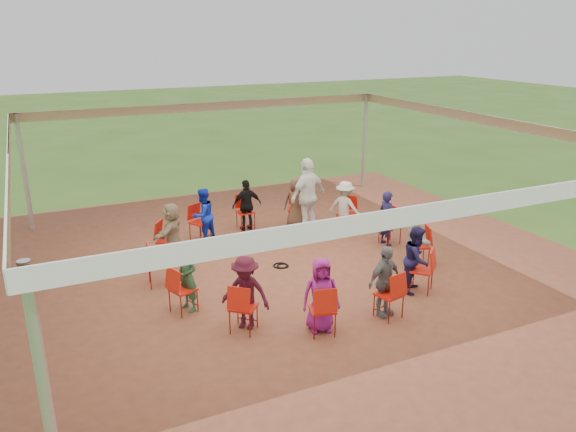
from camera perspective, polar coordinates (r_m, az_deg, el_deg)
name	(u,v)px	position (r m, az deg, el deg)	size (l,w,h in m)	color
ground	(291,268)	(12.26, 0.29, -5.30)	(80.00, 80.00, 0.00)	#31531A
dirt_patch	(291,268)	(12.25, 0.29, -5.27)	(13.00, 13.00, 0.00)	brown
tent	(291,161)	(11.51, 0.31, 5.57)	(10.33, 10.33, 3.00)	#B2B2B7
chair_0	(390,226)	(13.67, 10.34, -1.02)	(0.42, 0.44, 0.90)	red
chair_1	(347,214)	(14.42, 5.97, 0.22)	(0.42, 0.44, 0.90)	red
chair_2	(296,209)	(14.72, 0.85, 0.70)	(0.42, 0.44, 0.90)	red
chair_3	(245,212)	(14.52, -4.34, 0.40)	(0.42, 0.44, 0.90)	red
chair_4	(200,223)	(13.86, -8.93, -0.67)	(0.42, 0.44, 0.90)	red
chair_5	(168,241)	(12.83, -12.14, -2.45)	(0.42, 0.44, 0.90)	red
chair_6	(158,264)	(11.60, -13.04, -4.81)	(0.42, 0.44, 0.90)	red
chair_7	(183,290)	(10.44, -10.63, -7.35)	(0.42, 0.44, 0.90)	red
chair_8	(243,307)	(9.68, -4.56, -9.24)	(0.42, 0.44, 0.90)	red
chair_9	(322,309)	(9.60, 3.51, -9.46)	(0.42, 0.44, 0.90)	red
chair_10	(389,295)	(10.24, 10.22, -7.87)	(0.42, 0.44, 0.90)	red
chair_11	(422,270)	(11.34, 13.43, -5.39)	(0.42, 0.44, 0.90)	red
chair_12	(419,246)	(12.58, 13.14, -2.95)	(0.42, 0.44, 0.90)	red
person_seated_0	(387,218)	(13.52, 10.01, -0.23)	(0.48, 0.32, 1.33)	#18143B
person_seated_1	(345,207)	(14.25, 5.79, 0.93)	(0.86, 0.42, 1.33)	#B8B5A1
person_seated_2	(296,202)	(14.54, 0.83, 1.38)	(0.65, 0.36, 1.33)	#513624
person_seated_3	(247,205)	(14.35, -4.20, 1.10)	(0.78, 0.40, 1.33)	black
person_seated_4	(203,215)	(13.71, -8.63, 0.10)	(0.64, 0.37, 1.33)	#0F27AD
person_seated_5	(172,232)	(12.71, -11.71, -1.57)	(1.23, 0.46, 1.33)	#907E5D
person_seated_6	(188,276)	(10.41, -10.16, -6.07)	(0.48, 0.32, 1.33)	#275232
person_seated_7	(246,293)	(9.68, -4.33, -7.77)	(0.86, 0.42, 1.33)	#3A0D1A
person_seated_8	(321,295)	(9.60, 3.36, -7.97)	(0.65, 0.36, 1.33)	#85176C
person_seated_9	(385,281)	(10.21, 9.79, -6.54)	(0.78, 0.40, 1.33)	slate
person_seated_10	(416,259)	(11.28, 12.91, -4.28)	(0.64, 0.37, 1.33)	#18143B
person_seated_11	(414,236)	(12.47, 12.69, -2.03)	(1.23, 0.46, 1.33)	#B8B5A1
standing_person	(308,196)	(14.06, 2.04, 2.05)	(1.13, 0.58, 1.93)	white
cable_coil	(281,266)	(12.32, -0.68, -5.07)	(0.40, 0.40, 0.03)	black
laptop	(381,221)	(13.43, 9.47, -0.52)	(0.28, 0.33, 0.21)	#B7B7BC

